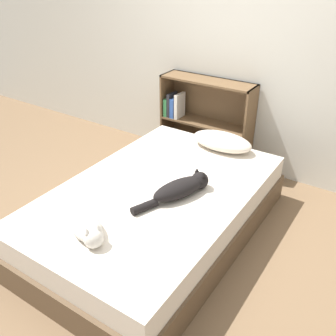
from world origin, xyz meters
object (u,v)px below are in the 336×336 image
at_px(cat_light, 86,226).
at_px(cat_dark, 182,188).
at_px(pillow, 222,141).
at_px(bookshelf, 204,119).
at_px(bed, 157,211).

bearing_deg(cat_light, cat_dark, 94.91).
distance_m(cat_light, cat_dark, 0.73).
bearing_deg(cat_dark, pillow, 27.35).
bearing_deg(pillow, cat_light, -96.45).
bearing_deg(cat_dark, bookshelf, 42.67).
xyz_separation_m(cat_light, bookshelf, (-0.23, 1.92, -0.01)).
bearing_deg(bookshelf, pillow, -45.87).
relative_size(bed, cat_light, 4.21).
relative_size(cat_light, cat_dark, 0.79).
bearing_deg(cat_dark, cat_light, 179.79).
bearing_deg(bed, pillow, 82.85).
relative_size(bed, pillow, 3.74).
distance_m(cat_light, bookshelf, 1.93).
bearing_deg(bed, cat_dark, 7.61).
bearing_deg(bookshelf, cat_light, -83.15).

